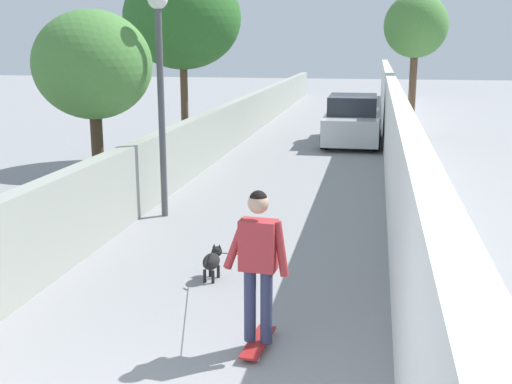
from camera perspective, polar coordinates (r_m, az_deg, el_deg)
ground_plane at (r=17.93m, az=4.17°, el=3.03°), size 80.00×80.00×0.00m
wall_left at (r=16.33m, az=-5.07°, el=4.44°), size 48.00×0.30×1.37m
fence_right at (r=15.69m, az=12.21°, el=5.26°), size 48.00×0.30×2.16m
tree_right_near at (r=22.57m, az=14.18°, el=14.20°), size 2.13×2.13×4.80m
tree_left_mid at (r=17.30m, az=-6.65°, el=15.25°), size 3.09×3.09×5.14m
tree_left_far at (r=12.17m, az=-14.47°, el=10.92°), size 2.17×2.17×3.79m
lamp_post at (r=11.70m, az=-8.65°, el=11.40°), size 0.36×0.36×4.12m
skateboard at (r=6.98m, az=0.20°, el=-13.37°), size 0.81×0.27×0.08m
person_skateboarder at (r=6.60m, az=0.20°, el=-5.68°), size 0.25×0.71×1.66m
dog at (r=8.79m, az=-3.93°, el=-6.16°), size 2.17×1.13×1.06m
car_near at (r=20.77m, az=8.66°, el=6.32°), size 4.20×1.80×1.54m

